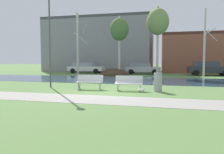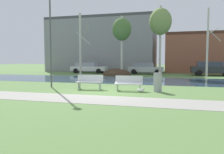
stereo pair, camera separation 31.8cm
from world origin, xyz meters
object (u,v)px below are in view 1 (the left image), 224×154
(bench_right, at_px, (129,83))
(parked_hatch_third_dark, at_px, (208,68))
(parked_van_nearest_white, at_px, (85,67))
(streetlamp, at_px, (49,24))
(parked_sedan_second_silver, at_px, (142,68))
(seagull, at_px, (141,90))
(trash_bin, at_px, (158,82))
(bench_left, at_px, (90,82))

(bench_right, distance_m, parked_hatch_third_dark, 16.38)
(parked_van_nearest_white, bearing_deg, bench_right, -60.97)
(bench_right, bearing_deg, streetlamp, 176.00)
(parked_sedan_second_silver, xyz_separation_m, parked_hatch_third_dark, (7.58, -0.54, 0.07))
(seagull, distance_m, parked_hatch_third_dark, 16.59)
(seagull, relative_size, parked_sedan_second_silver, 0.10)
(seagull, bearing_deg, parked_sedan_second_silver, 96.67)
(streetlamp, distance_m, parked_sedan_second_silver, 16.12)
(trash_bin, relative_size, parked_hatch_third_dark, 0.22)
(bench_left, relative_size, parked_sedan_second_silver, 0.38)
(bench_right, height_order, parked_hatch_third_dark, parked_hatch_third_dark)
(trash_bin, height_order, parked_hatch_third_dark, parked_hatch_third_dark)
(trash_bin, xyz_separation_m, seagull, (-0.88, -0.53, -0.42))
(streetlamp, distance_m, parked_hatch_third_dark, 19.07)
(trash_bin, distance_m, seagull, 1.11)
(streetlamp, bearing_deg, bench_right, -4.00)
(trash_bin, height_order, streetlamp, streetlamp)
(parked_hatch_third_dark, bearing_deg, trash_bin, -107.75)
(bench_left, distance_m, parked_sedan_second_silver, 15.64)
(bench_right, relative_size, trash_bin, 1.55)
(bench_right, relative_size, streetlamp, 0.26)
(bench_right, xyz_separation_m, parked_van_nearest_white, (-8.75, 15.77, 0.29))
(streetlamp, distance_m, parked_van_nearest_white, 16.15)
(seagull, height_order, parked_sedan_second_silver, parked_sedan_second_silver)
(parked_hatch_third_dark, bearing_deg, bench_right, -113.27)
(bench_right, bearing_deg, bench_left, 180.00)
(parked_sedan_second_silver, bearing_deg, parked_van_nearest_white, 178.56)
(bench_right, relative_size, parked_sedan_second_silver, 0.38)
(seagull, xyz_separation_m, parked_sedan_second_silver, (-1.88, 16.10, 0.62))
(parked_van_nearest_white, distance_m, parked_hatch_third_dark, 15.24)
(bench_right, height_order, seagull, bench_right)
(bench_left, relative_size, seagull, 3.67)
(seagull, distance_m, streetlamp, 7.28)
(streetlamp, bearing_deg, parked_van_nearest_white, 102.78)
(seagull, height_order, parked_hatch_third_dark, parked_hatch_third_dark)
(parked_hatch_third_dark, bearing_deg, parked_sedan_second_silver, 175.95)
(bench_left, relative_size, parked_van_nearest_white, 0.34)
(bench_right, xyz_separation_m, parked_sedan_second_silver, (-1.11, 15.58, 0.28))
(seagull, relative_size, parked_hatch_third_dark, 0.09)
(bench_right, xyz_separation_m, seagull, (0.78, -0.52, -0.34))
(bench_left, xyz_separation_m, streetlamp, (-2.84, 0.37, 3.64))
(bench_right, bearing_deg, seagull, -33.76)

